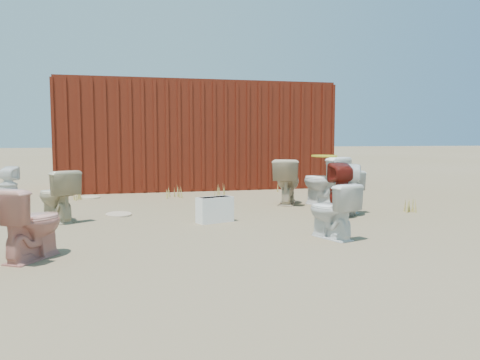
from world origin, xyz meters
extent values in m
plane|color=brown|center=(0.00, 0.00, 0.00)|extent=(100.00, 100.00, 0.00)
cube|color=#4C150C|center=(0.00, 5.20, 1.20)|extent=(6.00, 2.40, 2.40)
imported|color=tan|center=(-2.48, -1.19, 0.35)|extent=(0.68, 0.79, 0.70)
imported|color=white|center=(0.70, -1.00, 0.32)|extent=(0.55, 0.71, 0.64)
imported|color=#611710|center=(1.44, 0.28, 0.40)|extent=(0.40, 0.40, 0.80)
imported|color=white|center=(1.77, 0.79, 0.33)|extent=(0.40, 0.66, 0.66)
imported|color=white|center=(-3.60, 2.88, 0.33)|extent=(0.36, 0.36, 0.66)
imported|color=#BDAF8A|center=(-2.53, 0.88, 0.36)|extent=(0.72, 0.81, 0.72)
imported|color=beige|center=(1.12, 1.77, 0.40)|extent=(0.73, 0.89, 0.79)
imported|color=white|center=(1.68, 1.47, 0.42)|extent=(0.77, 0.94, 0.84)
imported|color=white|center=(1.65, 0.41, 0.38)|extent=(0.45, 0.46, 0.76)
ellipsoid|color=gold|center=(1.68, 1.47, 0.85)|extent=(0.42, 0.53, 0.02)
cube|color=white|center=(-0.42, 0.33, 0.17)|extent=(0.54, 0.36, 0.35)
ellipsoid|color=beige|center=(-1.72, 1.24, 0.01)|extent=(0.44, 0.54, 0.02)
ellipsoid|color=beige|center=(-2.29, 3.44, 0.01)|extent=(0.41, 0.51, 0.02)
cone|color=#A99543|center=(-2.53, 3.15, 0.13)|extent=(0.36, 0.36, 0.27)
cone|color=#A99543|center=(0.08, 2.35, 0.14)|extent=(0.32, 0.32, 0.28)
cone|color=#A99543|center=(2.46, 2.60, 0.17)|extent=(0.36, 0.36, 0.34)
cone|color=#A99543|center=(-0.72, 3.15, 0.12)|extent=(0.30, 0.30, 0.23)
cone|color=#A99543|center=(1.54, 3.50, 0.17)|extent=(0.34, 0.34, 0.34)
cone|color=#A99543|center=(2.66, 0.53, 0.11)|extent=(0.28, 0.28, 0.21)
camera|label=1|loc=(-1.57, -5.93, 1.16)|focal=35.00mm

